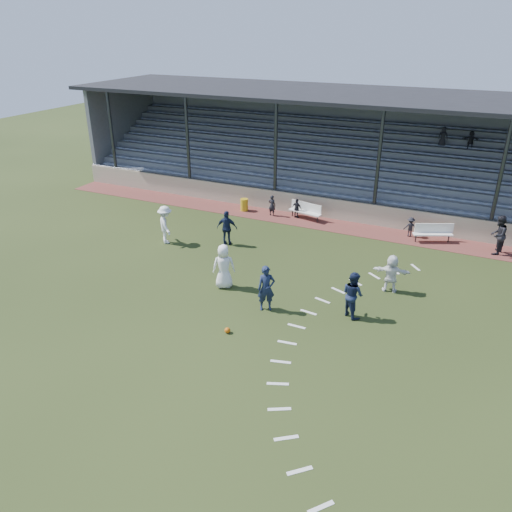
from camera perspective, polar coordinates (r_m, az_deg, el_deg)
The scene contains 19 objects.
ground at distance 19.99m, azimuth -3.04°, elevation -6.15°, with size 90.00×90.00×0.00m, color #263114.
cinder_track at distance 28.72m, azimuth 6.77°, elevation 3.83°, with size 34.00×2.00×0.02m, color #5B2824.
retaining_wall at distance 29.46m, azimuth 7.49°, elevation 5.57°, with size 34.00×0.18×1.20m, color #BCB191.
bench_left at distance 29.03m, azimuth 5.70°, elevation 5.33°, with size 2.04×0.88×0.95m.
bench_right at distance 27.40m, azimuth 19.62°, elevation 2.71°, with size 1.99×1.25×0.95m.
trash_bin at distance 30.25m, azimuth -1.35°, elevation 5.88°, with size 0.46×0.46×0.74m, color #BF9816.
football at distance 18.56m, azimuth -3.29°, elevation -8.48°, with size 0.22×0.22×0.22m, color #C1570B.
player_white_lead at distance 21.21m, azimuth -3.71°, elevation -1.19°, with size 0.96×0.62×1.96m, color white.
player_navy_lead at distance 19.55m, azimuth 1.18°, elevation -3.72°, with size 0.68×0.45×1.87m, color #151E3B.
player_navy_mid at distance 19.49m, azimuth 11.00°, elevation -4.32°, with size 0.91×0.71×1.87m, color #151E3B.
player_white_wing at distance 25.96m, azimuth -10.30°, elevation 3.54°, with size 1.28×0.74×1.98m, color white.
player_navy_wing at distance 25.41m, azimuth -3.33°, elevation 3.22°, with size 1.06×0.44×1.80m, color #151E3B.
player_white_back at distance 21.67m, azimuth 15.20°, elevation -1.94°, with size 1.54×0.49×1.66m, color white.
official at distance 26.96m, azimuth 25.93°, elevation 2.18°, with size 0.95×0.74×1.96m, color black.
sub_left_near at distance 29.38m, azimuth 1.84°, elevation 5.80°, with size 0.45×0.30×1.24m, color black.
sub_left_far at distance 29.10m, azimuth 4.69°, elevation 5.44°, with size 0.67×0.28×1.15m, color black.
sub_right at distance 27.67m, azimuth 17.23°, elevation 3.20°, with size 0.69×0.40×1.07m, color black.
grandstand at distance 33.34m, azimuth 10.22°, elevation 10.58°, with size 34.60×9.00×6.61m.
penalty_arc at distance 18.69m, azimuth 8.35°, elevation -8.85°, with size 3.89×14.63×0.01m.
Camera 1 is at (8.15, -15.01, 10.38)m, focal length 35.00 mm.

